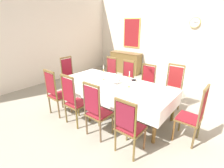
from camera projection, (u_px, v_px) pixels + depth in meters
name	position (u px, v px, depth m)	size (l,w,h in m)	color
ground	(118.00, 110.00, 4.34)	(6.80, 6.47, 0.04)	gray
back_wall	(171.00, 35.00, 6.11)	(6.80, 0.08, 3.40)	silver
left_wall	(40.00, 36.00, 5.75)	(0.08, 6.47, 3.40)	silver
dining_table	(116.00, 86.00, 4.02)	(2.78, 1.17, 0.76)	brown
tablecloth	(116.00, 87.00, 4.02)	(2.80, 1.19, 0.34)	white
chair_south_a	(56.00, 93.00, 3.94)	(0.44, 0.42, 1.15)	brown
chair_north_a	(109.00, 74.00, 5.39)	(0.44, 0.42, 1.11)	brown
chair_south_b	(74.00, 100.00, 3.55)	(0.44, 0.42, 1.17)	brown
chair_north_b	(126.00, 78.00, 5.00)	(0.44, 0.42, 1.09)	brown
chair_south_c	(97.00, 110.00, 3.15)	(0.44, 0.42, 1.16)	brown
chair_north_c	(146.00, 83.00, 4.61)	(0.44, 0.42, 1.08)	brown
chair_south_d	(129.00, 126.00, 2.73)	(0.44, 0.42, 1.06)	brown
chair_north_d	(172.00, 88.00, 4.17)	(0.44, 0.42, 1.19)	brown
chair_head_west	(70.00, 76.00, 5.11)	(0.42, 0.44, 1.17)	brown
chair_head_east	(193.00, 115.00, 3.00)	(0.42, 0.44, 1.16)	brown
soup_tureen	(115.00, 80.00, 3.96)	(0.25, 0.25, 0.21)	silver
candlestick_west	(104.00, 74.00, 4.16)	(0.07, 0.07, 0.39)	gold
candlestick_east	(129.00, 81.00, 3.71)	(0.07, 0.07, 0.38)	gold
bowl_near_left	(171.00, 89.00, 3.63)	(0.15, 0.15, 0.04)	silver
bowl_near_right	(134.00, 81.00, 4.13)	(0.17, 0.17, 0.04)	silver
bowl_far_left	(114.00, 75.00, 4.59)	(0.16, 0.16, 0.04)	silver
spoon_primary	(177.00, 90.00, 3.59)	(0.04, 0.18, 0.01)	gold
spoon_secondary	(138.00, 82.00, 4.09)	(0.06, 0.17, 0.01)	gold
sideboard	(126.00, 62.00, 7.37)	(1.44, 0.48, 0.90)	brown
mounted_clock	(195.00, 23.00, 5.45)	(0.34, 0.06, 0.34)	#D1B251
framed_painting	(132.00, 33.00, 7.05)	(0.80, 0.05, 1.20)	#D1B251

